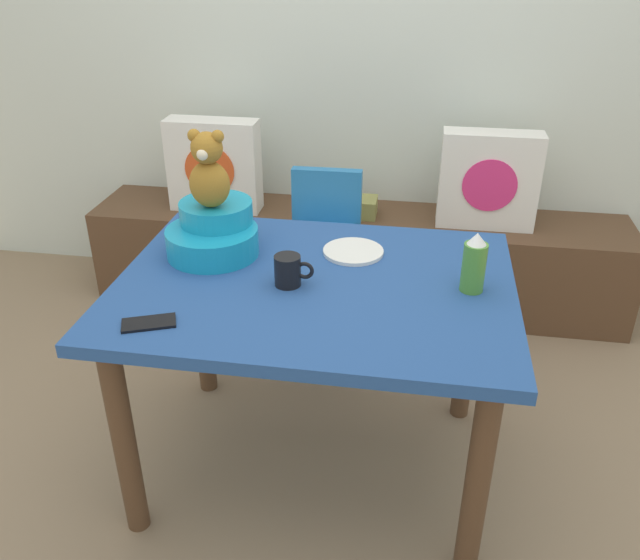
% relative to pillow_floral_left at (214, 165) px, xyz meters
% --- Properties ---
extents(ground_plane, '(8.00, 8.00, 0.00)m').
position_rel_pillow_floral_left_xyz_m(ground_plane, '(0.69, -1.18, -0.68)').
color(ground_plane, '#8C7256').
extents(back_wall, '(4.40, 0.10, 2.60)m').
position_rel_pillow_floral_left_xyz_m(back_wall, '(0.69, 0.29, 0.62)').
color(back_wall, silver).
rests_on(back_wall, ground_plane).
extents(window_bench, '(2.60, 0.44, 0.46)m').
position_rel_pillow_floral_left_xyz_m(window_bench, '(0.69, 0.02, -0.45)').
color(window_bench, brown).
rests_on(window_bench, ground_plane).
extents(pillow_floral_left, '(0.44, 0.15, 0.44)m').
position_rel_pillow_floral_left_xyz_m(pillow_floral_left, '(0.00, 0.00, 0.00)').
color(pillow_floral_left, white).
rests_on(pillow_floral_left, window_bench).
extents(pillow_floral_right, '(0.44, 0.15, 0.44)m').
position_rel_pillow_floral_left_xyz_m(pillow_floral_right, '(1.29, 0.00, 0.00)').
color(pillow_floral_right, white).
rests_on(pillow_floral_right, window_bench).
extents(book_stack, '(0.20, 0.14, 0.09)m').
position_rel_pillow_floral_left_xyz_m(book_stack, '(0.69, 0.02, -0.18)').
color(book_stack, olive).
rests_on(book_stack, window_bench).
extents(dining_table, '(1.21, 0.90, 0.74)m').
position_rel_pillow_floral_left_xyz_m(dining_table, '(0.69, -1.18, -0.05)').
color(dining_table, '#264C8C').
rests_on(dining_table, ground_plane).
extents(highchair, '(0.34, 0.45, 0.79)m').
position_rel_pillow_floral_left_xyz_m(highchair, '(0.60, -0.42, -0.16)').
color(highchair, '#2672B2').
rests_on(highchair, ground_plane).
extents(infant_seat_teal, '(0.30, 0.33, 0.16)m').
position_rel_pillow_floral_left_xyz_m(infant_seat_teal, '(0.33, -1.03, 0.13)').
color(infant_seat_teal, '#1794BD').
rests_on(infant_seat_teal, dining_table).
extents(teddy_bear, '(0.13, 0.12, 0.25)m').
position_rel_pillow_floral_left_xyz_m(teddy_bear, '(0.33, -1.03, 0.34)').
color(teddy_bear, '#9E6D23').
rests_on(teddy_bear, infant_seat_teal).
extents(ketchup_bottle, '(0.07, 0.07, 0.18)m').
position_rel_pillow_floral_left_xyz_m(ketchup_bottle, '(1.16, -1.16, 0.15)').
color(ketchup_bottle, '#4C8C33').
rests_on(ketchup_bottle, dining_table).
extents(coffee_mug, '(0.12, 0.08, 0.09)m').
position_rel_pillow_floral_left_xyz_m(coffee_mug, '(0.62, -1.22, 0.11)').
color(coffee_mug, black).
rests_on(coffee_mug, dining_table).
extents(dinner_plate_near, '(0.20, 0.20, 0.01)m').
position_rel_pillow_floral_left_xyz_m(dinner_plate_near, '(0.79, -0.97, 0.07)').
color(dinner_plate_near, white).
rests_on(dinner_plate_near, dining_table).
extents(cell_phone, '(0.16, 0.12, 0.01)m').
position_rel_pillow_floral_left_xyz_m(cell_phone, '(0.29, -1.50, 0.06)').
color(cell_phone, black).
rests_on(cell_phone, dining_table).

